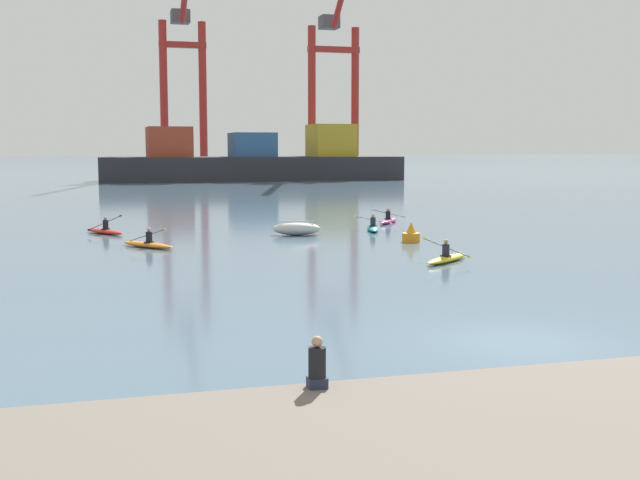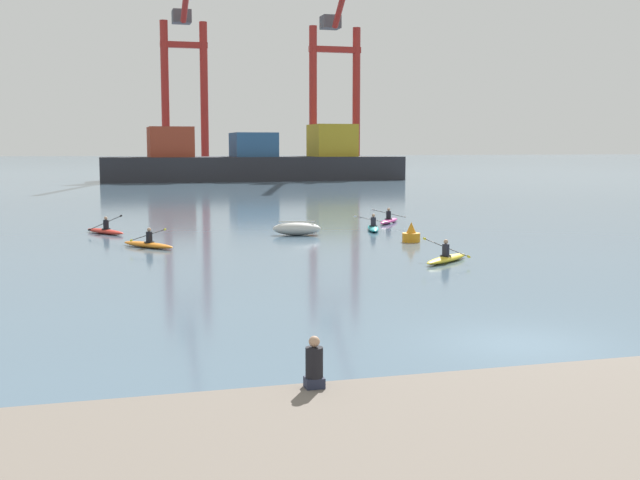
% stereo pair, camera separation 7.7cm
% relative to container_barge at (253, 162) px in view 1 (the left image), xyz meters
% --- Properties ---
extents(ground_plane, '(800.00, 800.00, 0.00)m').
position_rel_container_barge_xyz_m(ground_plane, '(-11.91, -95.13, -2.63)').
color(ground_plane, slate).
extents(container_barge, '(41.95, 9.86, 7.91)m').
position_rel_container_barge_xyz_m(container_barge, '(0.00, 0.00, 0.00)').
color(container_barge, '#28282D').
rests_on(container_barge, ground).
extents(gantry_crane_west_mid, '(7.12, 16.85, 32.65)m').
position_rel_container_barge_xyz_m(gantry_crane_west_mid, '(-8.13, 12.92, 13.59)').
color(gantry_crane_west_mid, maroon).
rests_on(gantry_crane_west_mid, ground).
extents(gantry_crane_east_mid, '(8.19, 16.32, 34.26)m').
position_rel_container_barge_xyz_m(gantry_crane_east_mid, '(14.43, 8.39, 13.53)').
color(gantry_crane_east_mid, maroon).
rests_on(gantry_crane_east_mid, ground).
extents(capsized_dinghy, '(2.80, 1.74, 0.76)m').
position_rel_container_barge_xyz_m(capsized_dinghy, '(-11.29, -70.30, -2.28)').
color(capsized_dinghy, beige).
rests_on(capsized_dinghy, ground).
extents(channel_buoy, '(0.90, 0.90, 1.00)m').
position_rel_container_barge_xyz_m(channel_buoy, '(-6.50, -74.83, -2.27)').
color(channel_buoy, orange).
rests_on(channel_buoy, ground).
extents(kayak_magenta, '(2.47, 3.11, 0.95)m').
position_rel_container_barge_xyz_m(kayak_magenta, '(-4.08, -65.14, -2.45)').
color(kayak_magenta, '#C13384').
rests_on(kayak_magenta, ground).
extents(kayak_yellow, '(3.00, 2.64, 0.99)m').
position_rel_container_barge_xyz_m(kayak_yellow, '(-7.75, -81.84, -2.45)').
color(kayak_yellow, yellow).
rests_on(kayak_yellow, ground).
extents(kayak_red, '(2.31, 3.20, 1.00)m').
position_rel_container_barge_xyz_m(kayak_red, '(-21.24, -66.78, -2.45)').
color(kayak_red, red).
rests_on(kayak_red, ground).
extents(kayak_teal, '(2.18, 3.43, 0.95)m').
position_rel_container_barge_xyz_m(kayak_teal, '(-6.48, -69.06, -2.45)').
color(kayak_teal, teal).
rests_on(kayak_teal, ground).
extents(kayak_orange, '(2.53, 3.07, 0.95)m').
position_rel_container_barge_xyz_m(kayak_orange, '(-19.36, -73.61, -2.45)').
color(kayak_orange, orange).
rests_on(kayak_orange, ground).
extents(seated_onlooker, '(0.32, 0.30, 0.90)m').
position_rel_container_barge_xyz_m(seated_onlooker, '(-18.20, -99.44, -1.54)').
color(seated_onlooker, '#23283D').
rests_on(seated_onlooker, stone_quay).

